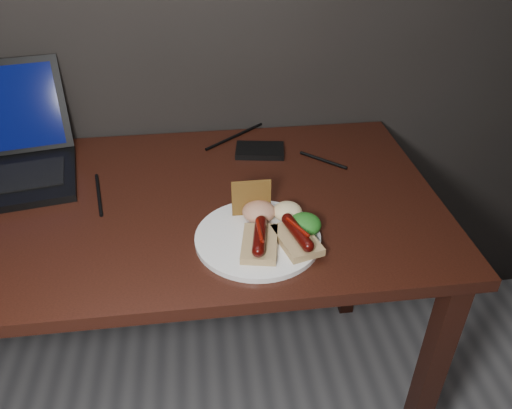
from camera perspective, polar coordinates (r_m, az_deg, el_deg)
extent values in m
cube|color=#37150D|center=(1.20, -13.06, -0.36)|extent=(1.40, 0.70, 0.03)
cube|color=#37150D|center=(1.35, 18.86, -19.05)|extent=(0.05, 0.05, 0.72)
cube|color=#37150D|center=(1.73, 11.26, -3.29)|extent=(0.05, 0.05, 0.72)
cube|color=black|center=(1.36, -27.23, 2.22)|extent=(0.39, 0.31, 0.02)
cube|color=black|center=(1.36, 0.44, 6.19)|extent=(0.14, 0.10, 0.02)
cylinder|color=black|center=(1.24, -17.53, 1.13)|extent=(0.04, 0.18, 0.01)
cylinder|color=black|center=(1.44, -2.44, 7.80)|extent=(0.18, 0.14, 0.01)
cylinder|color=black|center=(1.33, 7.68, 5.05)|extent=(0.11, 0.10, 0.01)
cylinder|color=white|center=(1.04, 0.20, -3.82)|extent=(0.28, 0.28, 0.01)
cube|color=tan|center=(1.01, 0.41, -4.50)|extent=(0.09, 0.13, 0.02)
cylinder|color=#480604|center=(0.99, 0.41, -3.59)|extent=(0.04, 0.10, 0.02)
sphere|color=#480604|center=(0.96, 0.24, -5.35)|extent=(0.03, 0.02, 0.02)
sphere|color=#480604|center=(1.03, 0.57, -1.95)|extent=(0.03, 0.02, 0.02)
cylinder|color=#630B04|center=(0.99, 0.42, -3.02)|extent=(0.01, 0.07, 0.01)
cube|color=tan|center=(1.02, 4.70, -4.06)|extent=(0.10, 0.13, 0.02)
cylinder|color=#480604|center=(1.01, 4.75, -3.16)|extent=(0.05, 0.10, 0.02)
sphere|color=#480604|center=(0.97, 5.97, -4.75)|extent=(0.03, 0.02, 0.02)
sphere|color=#480604|center=(1.04, 3.61, -1.67)|extent=(0.03, 0.02, 0.02)
cylinder|color=#630B04|center=(1.00, 4.78, -2.59)|extent=(0.04, 0.07, 0.01)
cube|color=olive|center=(1.08, -0.54, 0.76)|extent=(0.08, 0.01, 0.08)
ellipsoid|color=#115818|center=(1.04, 5.58, -2.26)|extent=(0.07, 0.07, 0.04)
ellipsoid|color=#9C120F|center=(1.08, 0.33, -0.80)|extent=(0.07, 0.07, 0.04)
ellipsoid|color=white|center=(1.08, 3.61, -0.80)|extent=(0.06, 0.06, 0.04)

